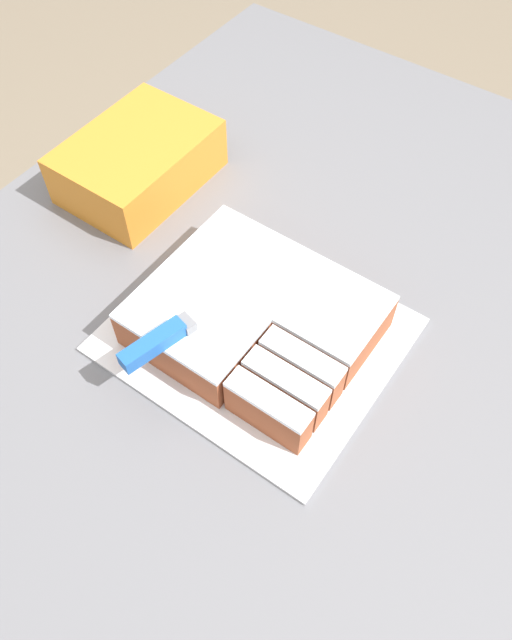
{
  "coord_description": "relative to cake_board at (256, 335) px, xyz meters",
  "views": [
    {
      "loc": [
        -0.43,
        -0.26,
        1.63
      ],
      "look_at": [
        -0.03,
        0.02,
        0.92
      ],
      "focal_mm": 35.0,
      "sensor_mm": 36.0,
      "label": 1
    }
  ],
  "objects": [
    {
      "name": "storage_box",
      "position": [
        0.15,
        0.34,
        0.04
      ],
      "size": [
        0.25,
        0.18,
        0.09
      ],
      "color": "orange",
      "rests_on": "countertop"
    },
    {
      "name": "cake",
      "position": [
        0.0,
        0.0,
        0.04
      ],
      "size": [
        0.25,
        0.3,
        0.07
      ],
      "color": "#994C2D",
      "rests_on": "cake_board"
    },
    {
      "name": "knife",
      "position": [
        -0.1,
        0.06,
        0.08
      ],
      "size": [
        0.28,
        0.09,
        0.02
      ],
      "rotation": [
        0.0,
        0.0,
        -0.24
      ],
      "color": "silver",
      "rests_on": "cake"
    },
    {
      "name": "countertop",
      "position": [
        0.03,
        -0.02,
        -0.45
      ],
      "size": [
        1.4,
        1.1,
        0.89
      ],
      "color": "slate",
      "rests_on": "ground_plane"
    },
    {
      "name": "cake_board",
      "position": [
        0.0,
        0.0,
        0.0
      ],
      "size": [
        0.33,
        0.38,
        0.01
      ],
      "color": "silver",
      "rests_on": "countertop"
    },
    {
      "name": "ground_plane",
      "position": [
        0.03,
        -0.02,
        -0.89
      ],
      "size": [
        8.0,
        8.0,
        0.0
      ],
      "primitive_type": "plane",
      "color": "#7F705B"
    }
  ]
}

